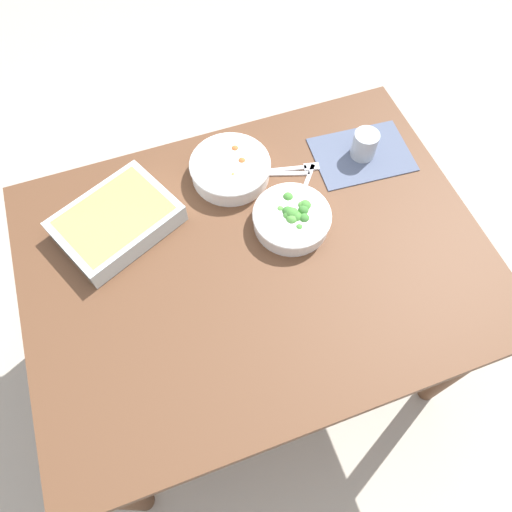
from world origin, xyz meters
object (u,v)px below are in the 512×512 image
object	(u,v)px
stew_bowl	(230,168)
fork_on_table	(294,169)
broccoli_bowl	(292,218)
drink_cup	(364,146)
spoon_by_broccoli	(302,195)
baking_dish	(116,221)
spoon_by_stew	(270,174)

from	to	relation	value
stew_bowl	fork_on_table	world-z (taller)	stew_bowl
broccoli_bowl	fork_on_table	bearing A→B (deg)	-113.97
drink_cup	spoon_by_broccoli	bearing A→B (deg)	18.89
broccoli_bowl	spoon_by_broccoli	xyz separation A→B (m)	(-0.06, -0.08, -0.03)
spoon_by_broccoli	fork_on_table	distance (m)	0.10
drink_cup	fork_on_table	xyz separation A→B (m)	(0.21, -0.02, -0.04)
baking_dish	drink_cup	world-z (taller)	drink_cup
broccoli_bowl	drink_cup	distance (m)	0.32
drink_cup	spoon_by_stew	size ratio (longest dim) A/B	0.49
broccoli_bowl	spoon_by_stew	size ratio (longest dim) A/B	1.22
spoon_by_stew	fork_on_table	world-z (taller)	spoon_by_stew
spoon_by_stew	broccoli_bowl	bearing A→B (deg)	88.02
drink_cup	spoon_by_broccoli	distance (m)	0.24
broccoli_bowl	spoon_by_broccoli	bearing A→B (deg)	-129.12
broccoli_bowl	fork_on_table	world-z (taller)	broccoli_bowl
spoon_by_stew	spoon_by_broccoli	world-z (taller)	same
spoon_by_stew	baking_dish	bearing A→B (deg)	3.78
drink_cup	spoon_by_stew	xyz separation A→B (m)	(0.28, -0.02, -0.03)
fork_on_table	broccoli_bowl	bearing A→B (deg)	66.03
stew_bowl	broccoli_bowl	world-z (taller)	broccoli_bowl
stew_bowl	spoon_by_broccoli	xyz separation A→B (m)	(-0.16, 0.14, -0.03)
spoon_by_stew	fork_on_table	size ratio (longest dim) A/B	0.97
baking_dish	fork_on_table	xyz separation A→B (m)	(-0.52, -0.02, -0.03)
broccoli_bowl	spoon_by_stew	bearing A→B (deg)	-91.98
spoon_by_broccoli	fork_on_table	size ratio (longest dim) A/B	0.83
spoon_by_stew	fork_on_table	distance (m)	0.07
stew_bowl	baking_dish	bearing A→B (deg)	10.96
stew_bowl	fork_on_table	size ratio (longest dim) A/B	1.29
broccoli_bowl	spoon_by_stew	distance (m)	0.18
broccoli_bowl	fork_on_table	distance (m)	0.19
fork_on_table	spoon_by_stew	bearing A→B (deg)	-3.61
spoon_by_stew	fork_on_table	xyz separation A→B (m)	(-0.07, 0.00, -0.00)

